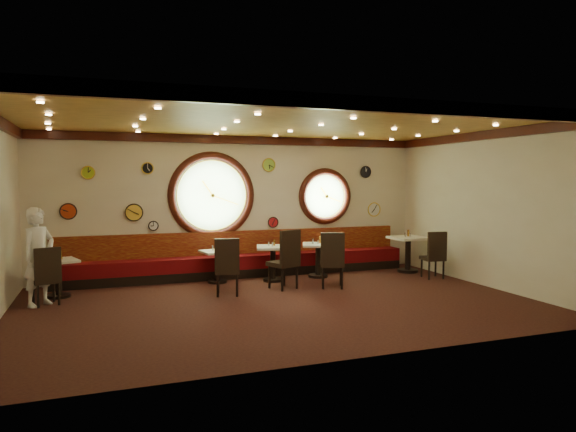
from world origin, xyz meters
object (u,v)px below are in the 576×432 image
object	(u,v)px
chair_d	(332,256)
condiment_e_pepper	(410,235)
condiment_c_bottle	(274,243)
condiment_e_salt	(405,235)
table_a	(58,274)
condiment_c_salt	(269,244)
condiment_b_bottle	(221,246)
waiter	(39,257)
table_b	(217,262)
condiment_d_bottle	(320,240)
table_d	(318,256)
condiment_d_salt	(313,241)
table_c	(273,259)
chair_e	(435,252)
condiment_e_bottle	(408,233)
condiment_b_pepper	(219,248)
chair_b	(227,263)
table_e	(408,250)
condiment_d_pepper	(318,242)
condiment_c_pepper	(272,244)
condiment_b_salt	(213,248)
condiment_a_salt	(51,256)
chair_a	(47,272)
chair_c	(287,255)
condiment_a_bottle	(61,255)

from	to	relation	value
chair_d	condiment_e_pepper	distance (m)	2.75
condiment_c_bottle	condiment_e_salt	size ratio (longest dim) A/B	1.34
table_a	condiment_c_salt	xyz separation A→B (m)	(4.19, 0.17, 0.36)
condiment_b_bottle	waiter	distance (m)	3.56
table_b	condiment_d_bottle	size ratio (longest dim) A/B	4.77
condiment_e_salt	condiment_c_bottle	bearing A→B (deg)	178.03
table_d	condiment_e_pepper	bearing A→B (deg)	-4.08
condiment_d_salt	condiment_e_salt	xyz separation A→B (m)	(2.31, -0.16, 0.08)
table_c	chair_e	size ratio (longest dim) A/B	1.32
table_d	condiment_e_bottle	world-z (taller)	condiment_e_bottle
condiment_b_pepper	chair_b	bearing A→B (deg)	-95.58
chair_b	condiment_e_salt	distance (m)	4.68
table_e	chair_d	distance (m)	2.71
table_c	condiment_c_bottle	distance (m)	0.36
condiment_d_salt	condiment_e_pepper	xyz separation A→B (m)	(2.44, -0.18, 0.07)
condiment_b_pepper	table_a	bearing A→B (deg)	-173.97
chair_e	condiment_d_pepper	xyz separation A→B (m)	(-2.38, 1.04, 0.20)
chair_d	condiment_d_pepper	world-z (taller)	chair_d
chair_e	condiment_d_bottle	xyz separation A→B (m)	(-2.29, 1.14, 0.23)
table_a	condiment_c_pepper	world-z (taller)	condiment_c_pepper
condiment_b_salt	condiment_c_bottle	bearing A→B (deg)	-8.53
condiment_d_pepper	condiment_b_bottle	world-z (taller)	same
condiment_b_bottle	condiment_e_salt	distance (m)	4.39
chair_d	waiter	size ratio (longest dim) A/B	0.41
condiment_a_salt	condiment_c_pepper	size ratio (longest dim) A/B	1.12
condiment_b_pepper	condiment_e_salt	xyz separation A→B (m)	(4.43, -0.28, 0.15)
chair_b	condiment_c_bottle	size ratio (longest dim) A/B	4.83
condiment_b_pepper	condiment_e_pepper	bearing A→B (deg)	-3.76
condiment_b_pepper	condiment_c_bottle	size ratio (longest dim) A/B	0.74
table_a	waiter	xyz separation A→B (m)	(-0.26, -0.57, 0.41)
condiment_a_salt	condiment_d_salt	xyz separation A→B (m)	(5.36, 0.13, 0.05)
chair_a	chair_c	world-z (taller)	chair_c
chair_a	condiment_b_bottle	bearing A→B (deg)	-1.77
chair_d	chair_e	size ratio (longest dim) A/B	1.08
condiment_b_pepper	condiment_d_bottle	size ratio (longest dim) A/B	0.69
table_c	condiment_b_bottle	xyz separation A→B (m)	(-1.08, 0.27, 0.29)
table_b	condiment_a_salt	size ratio (longest dim) A/B	6.43
condiment_b_pepper	condiment_b_bottle	world-z (taller)	condiment_b_bottle
condiment_b_pepper	condiment_e_salt	size ratio (longest dim) A/B	0.99
table_e	condiment_a_bottle	world-z (taller)	condiment_a_bottle
condiment_d_salt	condiment_e_pepper	size ratio (longest dim) A/B	1.21
table_d	condiment_b_bottle	world-z (taller)	condiment_b_bottle
chair_e	condiment_e_pepper	bearing A→B (deg)	100.06
condiment_b_salt	chair_d	bearing A→B (deg)	-32.64
table_d	condiment_b_bottle	distance (m)	2.22
chair_b	chair_e	world-z (taller)	chair_b
table_d	condiment_d_salt	world-z (taller)	condiment_d_salt
condiment_b_bottle	chair_a	bearing A→B (deg)	-163.03
chair_b	condiment_e_pepper	distance (m)	4.80
condiment_a_salt	condiment_b_salt	bearing A→B (deg)	5.28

